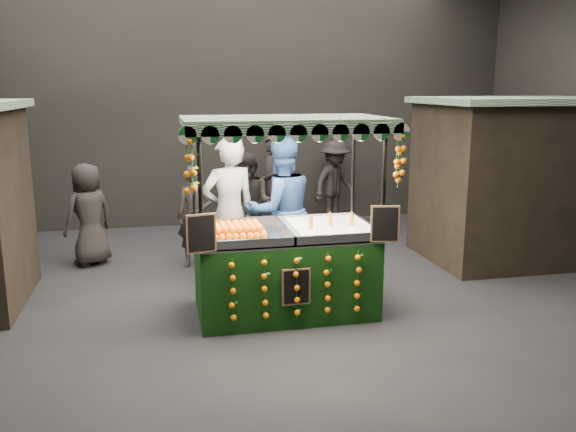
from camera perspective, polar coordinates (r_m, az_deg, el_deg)
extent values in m
plane|color=black|center=(7.66, -2.26, -8.94)|extent=(12.00, 12.00, 0.00)
cube|color=black|center=(12.09, -6.64, 10.95)|extent=(12.00, 0.10, 5.00)
cube|color=black|center=(2.39, 18.97, 4.93)|extent=(12.00, 0.10, 5.00)
cube|color=black|center=(10.34, 20.86, 3.03)|extent=(2.80, 2.00, 2.50)
cube|color=#125520|center=(10.23, 21.43, 10.23)|extent=(3.00, 2.20, 0.10)
cube|color=black|center=(7.44, -0.31, -5.60)|extent=(2.15, 1.17, 0.98)
cube|color=silver|center=(7.30, -0.32, -1.81)|extent=(2.15, 1.17, 0.04)
cylinder|color=black|center=(6.58, -8.22, -1.94)|extent=(0.05, 0.05, 2.34)
cylinder|color=black|center=(7.03, 8.99, -1.04)|extent=(0.05, 0.05, 2.34)
cylinder|color=black|center=(7.66, -8.85, 0.07)|extent=(0.05, 0.05, 2.34)
cylinder|color=black|center=(8.05, 6.13, 0.75)|extent=(0.05, 0.05, 2.34)
cube|color=#125520|center=(7.09, -0.33, 9.11)|extent=(2.39, 1.41, 0.08)
cube|color=silver|center=(7.42, 4.10, -1.13)|extent=(0.96, 1.05, 0.08)
cube|color=black|center=(6.51, -8.28, -1.66)|extent=(0.33, 0.09, 0.43)
cube|color=black|center=(6.97, 9.25, -0.75)|extent=(0.33, 0.09, 0.43)
cube|color=black|center=(6.84, 0.79, -6.78)|extent=(0.33, 0.02, 0.43)
imported|color=gray|center=(8.26, -5.65, 0.26)|extent=(0.87, 0.68, 2.12)
imported|color=navy|center=(8.40, -0.72, 0.48)|extent=(1.14, 0.95, 2.11)
imported|color=black|center=(9.37, -8.80, -0.01)|extent=(0.64, 0.48, 1.59)
imported|color=black|center=(9.90, -3.71, 1.11)|extent=(1.05, 1.01, 1.71)
imported|color=black|center=(11.62, -4.09, 2.30)|extent=(0.96, 0.72, 1.51)
imported|color=black|center=(12.14, 4.49, 3.19)|extent=(1.27, 1.11, 1.71)
imported|color=#282421|center=(9.84, -18.50, 0.13)|extent=(0.94, 0.88, 1.61)
imported|color=#292222|center=(12.26, 14.34, 3.02)|extent=(1.08, 1.69, 1.74)
imported|color=black|center=(11.51, -1.55, 3.07)|extent=(0.54, 0.73, 1.85)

